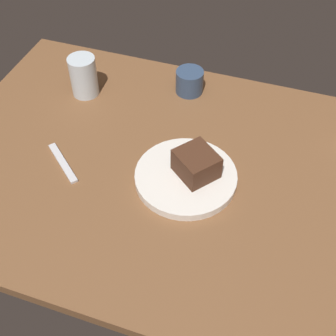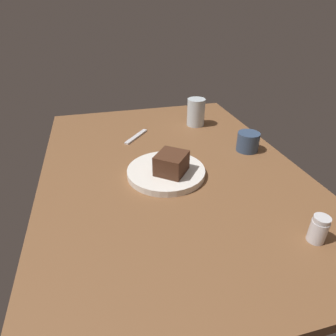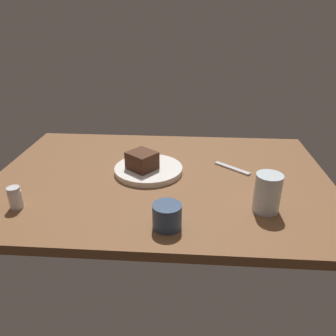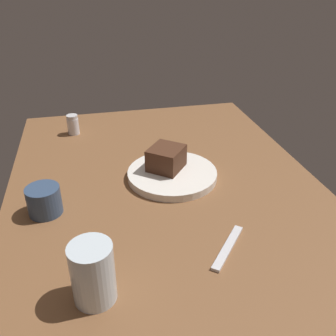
% 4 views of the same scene
% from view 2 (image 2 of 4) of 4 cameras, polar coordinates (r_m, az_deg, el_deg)
% --- Properties ---
extents(dining_table, '(1.20, 0.84, 0.03)m').
position_cam_2_polar(dining_table, '(0.97, 0.41, -0.38)').
color(dining_table, brown).
rests_on(dining_table, ground).
extents(dessert_plate, '(0.25, 0.25, 0.02)m').
position_cam_2_polar(dessert_plate, '(0.91, -0.39, -0.79)').
color(dessert_plate, white).
rests_on(dessert_plate, dining_table).
extents(chocolate_cake_slice, '(0.13, 0.12, 0.06)m').
position_cam_2_polar(chocolate_cake_slice, '(0.87, 0.71, 0.98)').
color(chocolate_cake_slice, '#472819').
rests_on(chocolate_cake_slice, dessert_plate).
extents(salt_shaker, '(0.04, 0.04, 0.07)m').
position_cam_2_polar(salt_shaker, '(0.75, 28.00, -10.79)').
color(salt_shaker, silver).
rests_on(salt_shaker, dining_table).
extents(water_glass, '(0.08, 0.08, 0.12)m').
position_cam_2_polar(water_glass, '(1.28, 5.63, 11.10)').
color(water_glass, silver).
rests_on(water_glass, dining_table).
extents(coffee_cup, '(0.08, 0.08, 0.07)m').
position_cam_2_polar(coffee_cup, '(1.09, 15.75, 5.11)').
color(coffee_cup, '#334766').
rests_on(coffee_cup, dining_table).
extents(dessert_spoon, '(0.13, 0.11, 0.01)m').
position_cam_2_polar(dessert_spoon, '(1.18, -6.40, 6.30)').
color(dessert_spoon, silver).
rests_on(dessert_spoon, dining_table).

